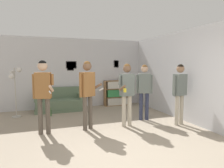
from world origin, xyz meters
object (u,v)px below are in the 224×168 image
(person_player_foreground_center, at_px, (87,87))
(person_spectator_far_right, at_px, (180,88))
(person_player_foreground_left, at_px, (43,89))
(person_watcher_holding_cup, at_px, (127,88))
(person_spectator_near_bookshelf, at_px, (144,86))
(drinking_cup, at_px, (120,79))
(floor_lamp, at_px, (15,81))
(bookshelf, at_px, (117,93))
(bottle_on_floor, at_px, (51,113))
(couch, at_px, (59,103))

(person_player_foreground_center, xyz_separation_m, person_spectator_far_right, (2.50, -0.45, -0.06))
(person_player_foreground_left, xyz_separation_m, person_watcher_holding_cup, (2.14, -0.09, -0.06))
(person_spectator_near_bookshelf, bearing_deg, drinking_cup, 85.66)
(person_watcher_holding_cup, bearing_deg, person_player_foreground_left, 177.49)
(floor_lamp, height_order, person_watcher_holding_cup, person_watcher_holding_cup)
(person_spectator_far_right, bearing_deg, person_player_foreground_center, 169.72)
(bookshelf, xyz_separation_m, person_spectator_near_bookshelf, (-0.04, -2.36, 0.52))
(person_player_foreground_left, distance_m, person_player_foreground_center, 1.07)
(person_player_foreground_left, relative_size, bottle_on_floor, 6.42)
(couch, relative_size, floor_lamp, 1.05)
(couch, height_order, drinking_cup, drinking_cup)
(couch, height_order, person_spectator_far_right, person_spectator_far_right)
(person_watcher_holding_cup, relative_size, bottle_on_floor, 6.15)
(person_player_foreground_left, height_order, person_spectator_near_bookshelf, person_player_foreground_left)
(person_spectator_near_bookshelf, bearing_deg, person_player_foreground_center, -170.16)
(bottle_on_floor, bearing_deg, floor_lamp, 167.81)
(person_spectator_far_right, height_order, drinking_cup, person_spectator_far_right)
(bottle_on_floor, relative_size, drinking_cup, 2.93)
(floor_lamp, relative_size, person_player_foreground_center, 0.91)
(floor_lamp, relative_size, person_spectator_near_bookshelf, 0.95)
(bookshelf, xyz_separation_m, person_player_foreground_left, (-2.92, -2.67, 0.60))
(person_player_foreground_left, bearing_deg, drinking_cup, 41.10)
(person_spectator_far_right, relative_size, drinking_cup, 17.89)
(person_watcher_holding_cup, distance_m, drinking_cup, 2.92)
(couch, relative_size, bookshelf, 1.54)
(person_player_foreground_left, height_order, person_spectator_far_right, person_player_foreground_left)
(couch, bearing_deg, person_spectator_far_right, -44.16)
(person_player_foreground_left, bearing_deg, couch, 77.36)
(bottle_on_floor, bearing_deg, couch, 65.64)
(person_player_foreground_left, xyz_separation_m, person_spectator_near_bookshelf, (2.88, 0.31, -0.07))
(floor_lamp, xyz_separation_m, person_player_foreground_left, (0.82, -1.95, -0.07))
(floor_lamp, height_order, person_player_foreground_left, person_player_foreground_left)
(bookshelf, relative_size, person_spectator_near_bookshelf, 0.65)
(bookshelf, bearing_deg, person_spectator_near_bookshelf, -90.94)
(person_player_foreground_center, bearing_deg, bookshelf, 55.33)
(person_watcher_holding_cup, relative_size, drinking_cup, 18.03)
(person_watcher_holding_cup, bearing_deg, bottle_on_floor, 136.56)
(bookshelf, xyz_separation_m, person_player_foreground_center, (-1.85, -2.68, 0.59))
(person_player_foreground_center, bearing_deg, person_spectator_far_right, -10.28)
(floor_lamp, bearing_deg, bottle_on_floor, -12.19)
(person_player_foreground_center, height_order, person_spectator_far_right, person_player_foreground_center)
(couch, distance_m, person_spectator_far_right, 4.27)
(person_watcher_holding_cup, relative_size, person_spectator_near_bookshelf, 1.01)
(floor_lamp, bearing_deg, person_spectator_near_bookshelf, -23.89)
(bookshelf, distance_m, person_watcher_holding_cup, 2.92)
(drinking_cup, bearing_deg, floor_lamp, -169.47)
(person_player_foreground_left, distance_m, person_watcher_holding_cup, 2.14)
(bookshelf, xyz_separation_m, person_watcher_holding_cup, (-0.79, -2.76, 0.54))
(bottle_on_floor, bearing_deg, drinking_cup, 18.40)
(person_spectator_near_bookshelf, distance_m, person_spectator_far_right, 1.03)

